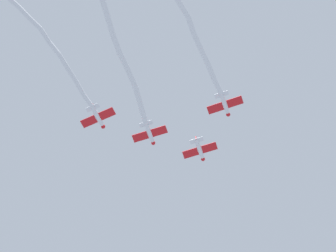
{
  "coord_description": "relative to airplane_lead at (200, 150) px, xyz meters",
  "views": [
    {
      "loc": [
        -3.77,
        -35.36,
        7.75
      ],
      "look_at": [
        -10.45,
        -2.19,
        87.24
      ],
      "focal_mm": 53.26,
      "sensor_mm": 36.0,
      "label": 1
    }
  ],
  "objects": [
    {
      "name": "airplane_lead",
      "position": [
        0.0,
        0.0,
        0.0
      ],
      "size": [
        6.33,
        4.76,
        1.57
      ],
      "rotation": [
        0.0,
        0.0,
        1.45
      ],
      "color": "white"
    },
    {
      "name": "airplane_slot",
      "position": [
        -16.07,
        -9.74,
        -0.3
      ],
      "size": [
        6.37,
        4.84,
        1.57
      ],
      "rotation": [
        0.0,
        0.0,
        1.34
      ],
      "color": "white"
    },
    {
      "name": "smoke_trail_right_wing",
      "position": [
        2.7,
        -19.93,
        1.26
      ],
      "size": [
        6.84,
        21.12,
        2.69
      ],
      "color": "white"
    },
    {
      "name": "smoke_trail_slot",
      "position": [
        -20.49,
        -22.27,
        0.59
      ],
      "size": [
        9.56,
        20.96,
        2.36
      ],
      "color": "white"
    },
    {
      "name": "smoke_trail_left_wing",
      "position": [
        -9.63,
        -19.75,
        0.59
      ],
      "size": [
        3.53,
        26.24,
        2.49
      ],
      "color": "white"
    },
    {
      "name": "airplane_left_wing",
      "position": [
        -8.04,
        -4.87,
        0.0
      ],
      "size": [
        6.33,
        4.76,
        1.57
      ],
      "rotation": [
        0.0,
        0.0,
        1.45
      ],
      "color": "white"
    },
    {
      "name": "airplane_right_wing",
      "position": [
        5.69,
        -7.49,
        0.3
      ],
      "size": [
        6.34,
        4.78,
        1.57
      ],
      "rotation": [
        0.0,
        0.0,
        1.43
      ],
      "color": "white"
    }
  ]
}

